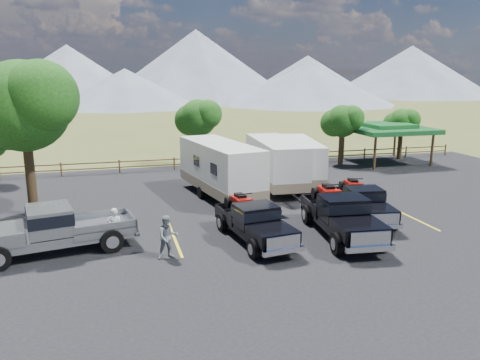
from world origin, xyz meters
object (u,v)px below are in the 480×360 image
object	(u,v)px
rig_center	(341,214)
trailer_left	(220,169)
pavilion	(387,129)
trailer_right	(298,161)
person_b	(168,237)
rig_left	(254,221)
tree_big_nw	(22,106)
rig_right	(362,202)
pickup_silver	(55,229)
trailer_center	(276,163)
person_a	(115,228)

from	to	relation	value
rig_center	trailer_left	distance (m)	8.70
pavilion	rig_center	size ratio (longest dim) A/B	0.97
trailer_right	person_b	distance (m)	14.21
rig_left	trailer_right	bearing A→B (deg)	50.53
tree_big_nw	rig_right	bearing A→B (deg)	-17.73
pavilion	person_b	distance (m)	25.08
tree_big_nw	pickup_silver	distance (m)	7.58
rig_right	rig_left	bearing A→B (deg)	-156.40
tree_big_nw	trailer_left	size ratio (longest dim) A/B	0.84
rig_center	trailer_right	size ratio (longest dim) A/B	0.77
rig_left	trailer_center	size ratio (longest dim) A/B	0.65
trailer_right	trailer_left	bearing A→B (deg)	-151.02
pickup_silver	person_a	bearing A→B (deg)	78.00
trailer_right	rig_left	bearing A→B (deg)	-111.93
rig_right	pickup_silver	size ratio (longest dim) A/B	0.84
trailer_right	tree_big_nw	bearing A→B (deg)	-159.94
pavilion	trailer_left	size ratio (longest dim) A/B	0.67
person_a	rig_center	bearing A→B (deg)	174.10
trailer_left	trailer_center	world-z (taller)	trailer_left
rig_left	rig_right	size ratio (longest dim) A/B	1.00
rig_right	pickup_silver	distance (m)	14.29
rig_right	trailer_center	size ratio (longest dim) A/B	0.65
tree_big_nw	rig_left	distance (m)	12.75
pickup_silver	rig_right	bearing A→B (deg)	81.73
tree_big_nw	trailer_right	distance (m)	16.46
tree_big_nw	rig_center	xyz separation A→B (m)	(13.78, -7.06, -4.55)
rig_left	trailer_center	bearing A→B (deg)	57.52
rig_left	person_b	size ratio (longest dim) A/B	3.27
rig_right	person_b	world-z (taller)	rig_right
rig_right	person_a	xyz separation A→B (m)	(-11.93, -0.76, -0.03)
person_b	trailer_center	bearing A→B (deg)	43.22
trailer_left	person_a	xyz separation A→B (m)	(-6.07, -6.66, -0.83)
pavilion	rig_right	distance (m)	16.32
rig_right	person_b	bearing A→B (deg)	-155.94
trailer_left	trailer_right	distance (m)	5.94
tree_big_nw	rig_center	size ratio (longest dim) A/B	1.22
rig_left	person_a	distance (m)	5.87
tree_big_nw	person_a	bearing A→B (deg)	-55.48
rig_center	person_b	bearing A→B (deg)	-169.48
rig_right	trailer_right	world-z (taller)	trailer_right
rig_center	trailer_right	distance (m)	9.96
rig_right	trailer_right	xyz separation A→B (m)	(-0.23, 7.80, 0.63)
rig_left	rig_center	bearing A→B (deg)	-13.65
tree_big_nw	trailer_left	distance (m)	10.85
rig_right	tree_big_nw	bearing A→B (deg)	171.96
trailer_left	trailer_right	bearing A→B (deg)	8.32
rig_left	rig_center	world-z (taller)	rig_center
rig_left	rig_center	size ratio (longest dim) A/B	0.89
tree_big_nw	person_b	bearing A→B (deg)	-51.81
trailer_left	pickup_silver	distance (m)	10.73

